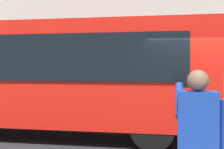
% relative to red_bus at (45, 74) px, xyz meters
% --- Properties ---
extents(ground_plane, '(60.00, 60.00, 0.00)m').
position_rel_red_bus_xyz_m(ground_plane, '(-4.16, 0.54, -1.68)').
color(ground_plane, '#232326').
extents(red_bus, '(9.05, 2.54, 3.08)m').
position_rel_red_bus_xyz_m(red_bus, '(0.00, 0.00, 0.00)').
color(red_bus, red).
rests_on(red_bus, ground_plane).
extents(pedestrian_photographer, '(0.53, 0.52, 1.70)m').
position_rel_red_bus_xyz_m(pedestrian_photographer, '(-3.71, 4.86, -0.54)').
color(pedestrian_photographer, '#2D2D33').
rests_on(pedestrian_photographer, sidewalk_curb).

